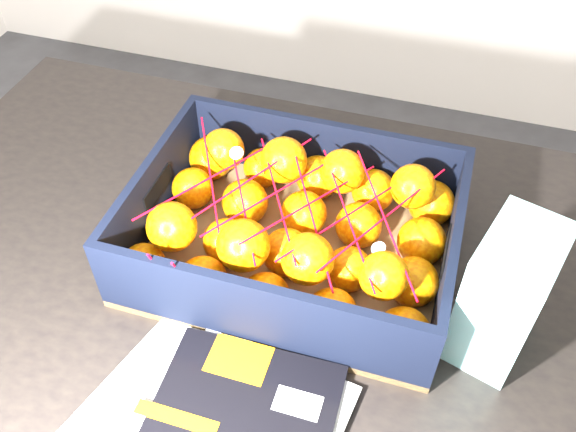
% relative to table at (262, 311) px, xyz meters
% --- Properties ---
extents(room_shell, '(3.54, 3.54, 2.50)m').
position_rel_table_xyz_m(room_shell, '(-0.02, -0.21, 0.60)').
color(room_shell, silver).
rests_on(room_shell, ground).
extents(table, '(1.20, 0.80, 0.75)m').
position_rel_table_xyz_m(table, '(0.00, 0.00, 0.00)').
color(table, black).
rests_on(table, ground).
extents(produce_crate, '(0.43, 0.33, 0.12)m').
position_rel_table_xyz_m(produce_crate, '(0.04, 0.04, 0.14)').
color(produce_crate, olive).
rests_on(produce_crate, table).
extents(clementine_heap, '(0.42, 0.31, 0.12)m').
position_rel_table_xyz_m(clementine_heap, '(0.04, 0.04, 0.16)').
color(clementine_heap, orange).
rests_on(clementine_heap, produce_crate).
extents(mesh_net, '(0.36, 0.29, 0.09)m').
position_rel_table_xyz_m(mesh_net, '(0.03, 0.03, 0.21)').
color(mesh_net, red).
rests_on(mesh_net, clementine_heap).
extents(retail_carton, '(0.11, 0.14, 0.19)m').
position_rel_table_xyz_m(retail_carton, '(0.32, -0.02, 0.19)').
color(retail_carton, silver).
rests_on(retail_carton, table).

